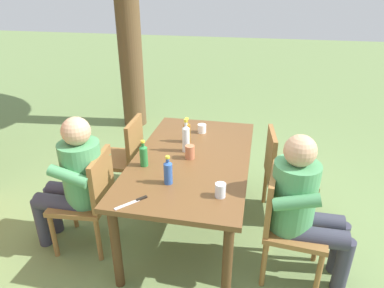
# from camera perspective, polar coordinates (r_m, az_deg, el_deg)

# --- Properties ---
(ground_plane) EXTENTS (24.00, 24.00, 0.00)m
(ground_plane) POSITION_cam_1_polar(r_m,az_deg,el_deg) (3.29, 0.00, -13.67)
(ground_plane) COLOR #6B844C
(dining_table) EXTENTS (1.68, 0.96, 0.74)m
(dining_table) POSITION_cam_1_polar(r_m,az_deg,el_deg) (2.92, 0.00, -3.64)
(dining_table) COLOR brown
(dining_table) RESTS_ON ground_plane
(chair_far_left) EXTENTS (0.48, 0.48, 0.87)m
(chair_far_left) POSITION_cam_1_polar(r_m,az_deg,el_deg) (2.95, -16.65, -8.31)
(chair_far_left) COLOR olive
(chair_far_left) RESTS_ON ground_plane
(chair_near_left) EXTENTS (0.48, 0.48, 0.87)m
(chair_near_left) POSITION_cam_1_polar(r_m,az_deg,el_deg) (2.67, 15.28, -12.14)
(chair_near_left) COLOR olive
(chair_near_left) RESTS_ON ground_plane
(chair_far_right) EXTENTS (0.45, 0.45, 0.87)m
(chair_far_right) POSITION_cam_1_polar(r_m,az_deg,el_deg) (3.54, -11.19, -1.76)
(chair_far_right) COLOR olive
(chair_far_right) RESTS_ON ground_plane
(chair_near_right) EXTENTS (0.48, 0.48, 0.87)m
(chair_near_right) POSITION_cam_1_polar(r_m,az_deg,el_deg) (3.29, 14.78, -4.33)
(chair_near_right) COLOR olive
(chair_near_right) RESTS_ON ground_plane
(person_in_white_shirt) EXTENTS (0.47, 0.61, 1.18)m
(person_in_white_shirt) POSITION_cam_1_polar(r_m,az_deg,el_deg) (2.91, -19.03, -5.31)
(person_in_white_shirt) COLOR #4C935B
(person_in_white_shirt) RESTS_ON ground_plane
(person_in_plaid_shirt) EXTENTS (0.47, 0.61, 1.18)m
(person_in_plaid_shirt) POSITION_cam_1_polar(r_m,az_deg,el_deg) (2.58, 18.15, -9.45)
(person_in_plaid_shirt) COLOR #4C935B
(person_in_plaid_shirt) RESTS_ON ground_plane
(bottle_clear) EXTENTS (0.06, 0.06, 0.30)m
(bottle_clear) POSITION_cam_1_polar(r_m,az_deg,el_deg) (2.92, -1.03, 1.05)
(bottle_clear) COLOR white
(bottle_clear) RESTS_ON dining_table
(bottle_amber) EXTENTS (0.06, 0.06, 0.24)m
(bottle_amber) POSITION_cam_1_polar(r_m,az_deg,el_deg) (3.11, -0.85, 2.08)
(bottle_amber) COLOR #996019
(bottle_amber) RESTS_ON dining_table
(bottle_blue) EXTENTS (0.06, 0.06, 0.22)m
(bottle_blue) POSITION_cam_1_polar(r_m,az_deg,el_deg) (2.48, -4.02, -4.63)
(bottle_blue) COLOR #2D56A3
(bottle_blue) RESTS_ON dining_table
(bottle_green) EXTENTS (0.06, 0.06, 0.22)m
(bottle_green) POSITION_cam_1_polar(r_m,az_deg,el_deg) (2.73, -8.07, -1.82)
(bottle_green) COLOR #287A38
(bottle_green) RESTS_ON dining_table
(cup_terracotta) EXTENTS (0.08, 0.08, 0.11)m
(cup_terracotta) POSITION_cam_1_polar(r_m,az_deg,el_deg) (2.83, -0.35, -1.34)
(cup_terracotta) COLOR #BC6B47
(cup_terracotta) RESTS_ON dining_table
(cup_white) EXTENTS (0.08, 0.08, 0.08)m
(cup_white) POSITION_cam_1_polar(r_m,az_deg,el_deg) (3.33, 1.65, 2.61)
(cup_white) COLOR white
(cup_white) RESTS_ON dining_table
(cup_glass) EXTENTS (0.07, 0.07, 0.10)m
(cup_glass) POSITION_cam_1_polar(r_m,az_deg,el_deg) (2.36, 4.76, -7.68)
(cup_glass) COLOR silver
(cup_glass) RESTS_ON dining_table
(table_knife) EXTENTS (0.19, 0.18, 0.01)m
(table_knife) POSITION_cam_1_polar(r_m,az_deg,el_deg) (2.35, -9.71, -9.47)
(table_knife) COLOR silver
(table_knife) RESTS_ON dining_table
(backpack_by_near_side) EXTENTS (0.32, 0.23, 0.47)m
(backpack_by_near_side) POSITION_cam_1_polar(r_m,az_deg,el_deg) (4.27, 0.32, -0.18)
(backpack_by_near_side) COLOR #47663D
(backpack_by_near_side) RESTS_ON ground_plane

